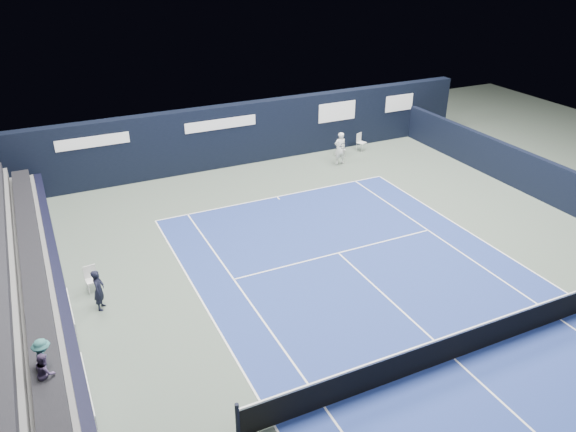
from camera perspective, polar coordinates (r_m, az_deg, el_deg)
name	(u,v)px	position (r m, az deg, el deg)	size (l,w,h in m)	color
ground	(411,319)	(17.86, 12.34, -10.19)	(48.00, 48.00, 0.00)	#49564C
court_surface	(454,359)	(16.71, 16.54, -13.75)	(10.97, 23.77, 0.01)	navy
enclosure_wall_right	(556,186)	(26.67, 25.59, 2.81)	(0.30, 22.00, 1.80)	black
folding_chair_back_a	(341,145)	(29.90, 5.38, 7.19)	(0.50, 0.52, 0.90)	silver
folding_chair_back_b	(360,141)	(30.85, 7.36, 7.61)	(0.55, 0.54, 0.95)	silver
line_judge_chair	(91,277)	(19.55, -19.37, -5.86)	(0.43, 0.42, 0.90)	silver
line_judge	(99,290)	(18.47, -18.66, -7.11)	(0.50, 0.33, 1.38)	black
court_markings	(454,359)	(16.70, 16.54, -13.73)	(11.03, 23.83, 0.00)	white
tennis_net	(457,345)	(16.39, 16.77, -12.40)	(12.90, 0.10, 1.10)	black
back_sponsor_wall	(239,134)	(28.56, -5.05, 8.29)	(26.00, 0.63, 3.10)	black
side_barrier_left	(66,313)	(17.92, -21.65, -9.16)	(0.33, 22.00, 1.20)	black
tennis_player	(340,148)	(28.70, 5.31, 6.87)	(0.64, 0.84, 1.68)	white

